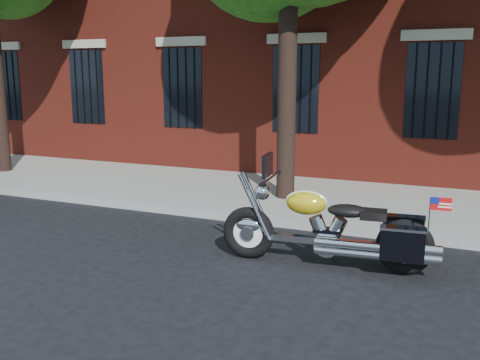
% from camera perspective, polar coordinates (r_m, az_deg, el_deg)
% --- Properties ---
extents(ground, '(120.00, 120.00, 0.00)m').
position_cam_1_polar(ground, '(8.35, -4.86, -6.67)').
color(ground, black).
rests_on(ground, ground).
extents(curb, '(40.00, 0.16, 0.15)m').
position_cam_1_polar(curb, '(9.52, -0.96, -3.90)').
color(curb, gray).
rests_on(curb, ground).
extents(sidewalk, '(40.00, 3.60, 0.15)m').
position_cam_1_polar(sidewalk, '(11.21, 2.99, -1.57)').
color(sidewalk, gray).
rests_on(sidewalk, ground).
extents(motorcycle, '(3.00, 1.01, 1.50)m').
position_cam_1_polar(motorcycle, '(7.26, 10.08, -5.39)').
color(motorcycle, black).
rests_on(motorcycle, ground).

